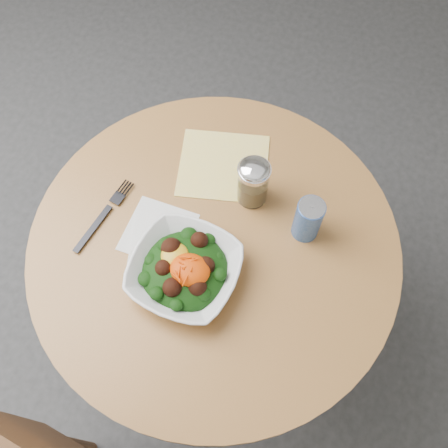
% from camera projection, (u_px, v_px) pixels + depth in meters
% --- Properties ---
extents(ground, '(6.00, 6.00, 0.00)m').
position_uv_depth(ground, '(218.00, 325.00, 1.87)').
color(ground, '#2D2D30').
rests_on(ground, ground).
extents(table, '(0.90, 0.90, 0.75)m').
position_uv_depth(table, '(215.00, 272.00, 1.38)').
color(table, black).
rests_on(table, ground).
extents(cloth_napkin, '(0.27, 0.26, 0.00)m').
position_uv_depth(cloth_napkin, '(223.00, 165.00, 1.30)').
color(cloth_napkin, yellow).
rests_on(cloth_napkin, table).
extents(paper_napkins, '(0.20, 0.20, 0.00)m').
position_uv_depth(paper_napkins, '(161.00, 238.00, 1.20)').
color(paper_napkins, silver).
rests_on(paper_napkins, table).
extents(salad_bowl, '(0.26, 0.26, 0.09)m').
position_uv_depth(salad_bowl, '(185.00, 270.00, 1.13)').
color(salad_bowl, silver).
rests_on(salad_bowl, table).
extents(fork, '(0.06, 0.23, 0.00)m').
position_uv_depth(fork, '(105.00, 213.00, 1.23)').
color(fork, black).
rests_on(fork, table).
extents(spice_shaker, '(0.08, 0.08, 0.14)m').
position_uv_depth(spice_shaker, '(253.00, 182.00, 1.19)').
color(spice_shaker, silver).
rests_on(spice_shaker, table).
extents(beverage_can, '(0.07, 0.07, 0.13)m').
position_uv_depth(beverage_can, '(308.00, 219.00, 1.16)').
color(beverage_can, navy).
rests_on(beverage_can, table).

